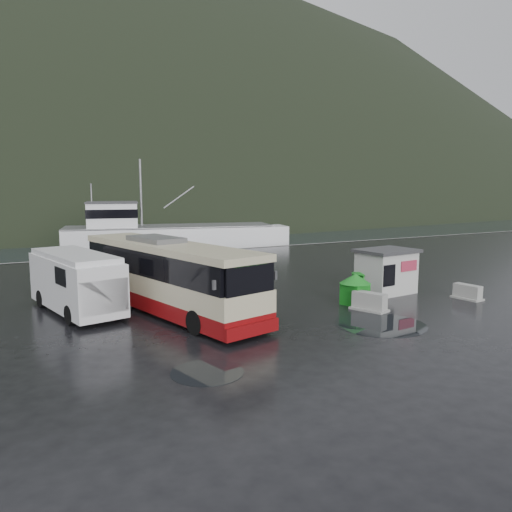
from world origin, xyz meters
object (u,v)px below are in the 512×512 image
white_van (77,312)px  fishing_trawler (171,243)px  jersey_barrier_b (467,299)px  waste_bin_left (355,305)px  waste_bin_right (365,292)px  dome_tent (240,320)px  coach_bus (169,311)px  ticket_kiosk (385,293)px  jersey_barrier_a (369,310)px

white_van → fishing_trawler: 26.59m
jersey_barrier_b → fishing_trawler: bearing=100.1°
waste_bin_left → waste_bin_right: waste_bin_right is taller
jersey_barrier_b → waste_bin_right: bearing=134.2°
waste_bin_left → dome_tent: size_ratio=0.51×
coach_bus → ticket_kiosk: coach_bus is taller
ticket_kiosk → jersey_barrier_b: bearing=-54.9°
dome_tent → jersey_barrier_a: size_ratio=1.77×
waste_bin_right → jersey_barrier_b: size_ratio=1.02×
coach_bus → white_van: 4.03m
ticket_kiosk → jersey_barrier_a: ticket_kiosk is taller
fishing_trawler → jersey_barrier_b: bearing=-67.3°
coach_bus → dome_tent: bearing=-65.7°
waste_bin_left → jersey_barrier_a: size_ratio=0.90×
white_van → waste_bin_right: bearing=-23.1°
waste_bin_right → jersey_barrier_a: waste_bin_right is taller
white_van → dome_tent: (5.78, -4.60, 0.00)m
waste_bin_right → ticket_kiosk: ticket_kiosk is taller
coach_bus → ticket_kiosk: size_ratio=3.96×
white_van → ticket_kiosk: size_ratio=2.17×
waste_bin_right → fishing_trawler: (-1.89, 26.49, 0.00)m
white_van → ticket_kiosk: bearing=-24.6°
waste_bin_left → fishing_trawler: bearing=89.4°
dome_tent → ticket_kiosk: 9.12m
dome_tent → fishing_trawler: bearing=77.5°
coach_bus → fishing_trawler: bearing=58.6°
jersey_barrier_b → dome_tent: bearing=171.6°
waste_bin_right → dome_tent: size_ratio=0.51×
coach_bus → jersey_barrier_a: 8.96m
white_van → waste_bin_left: bearing=-33.5°
coach_bus → jersey_barrier_b: bearing=-31.4°
dome_tent → waste_bin_left: bearing=-0.5°
waste_bin_right → waste_bin_left: bearing=-139.6°
ticket_kiosk → jersey_barrier_b: (2.57, -2.98, 0.00)m
jersey_barrier_a → jersey_barrier_b: jersey_barrier_a is taller
waste_bin_right → dome_tent: bearing=-167.4°
coach_bus → white_van: (-3.62, 1.77, 0.00)m
white_van → fishing_trawler: bearing=51.2°
dome_tent → jersey_barrier_a: bearing=-11.9°
dome_tent → waste_bin_right: bearing=12.6°
white_van → jersey_barrier_a: (11.61, -5.83, 0.00)m
jersey_barrier_b → fishing_trawler: (-5.33, 30.03, 0.00)m
waste_bin_right → dome_tent: (-8.16, -1.82, 0.00)m
coach_bus → jersey_barrier_a: (7.99, -4.05, 0.00)m
dome_tent → jersey_barrier_b: size_ratio=2.02×
dome_tent → ticket_kiosk: size_ratio=0.99×
waste_bin_left → waste_bin_right: bearing=40.4°
white_van → waste_bin_right: (13.94, -2.79, 0.00)m
coach_bus → dome_tent: size_ratio=4.00×
waste_bin_left → fishing_trawler: 28.37m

